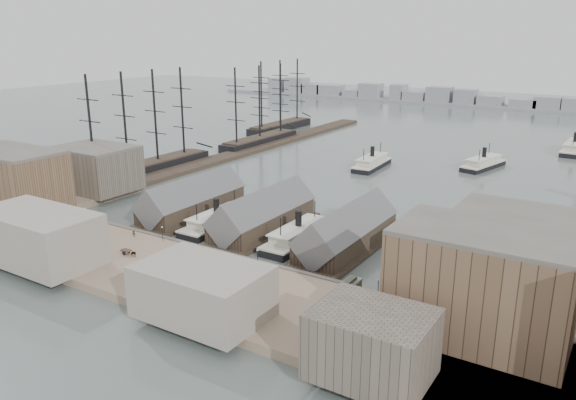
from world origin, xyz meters
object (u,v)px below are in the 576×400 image
Objects in this scene: horse_cart_center at (131,253)px; ferry_docked_west at (217,221)px; horse_cart_right at (199,291)px; tram at (345,294)px; horse_cart_left at (57,231)px.

ferry_docked_west is at bearing -4.47° from horse_cart_center.
horse_cart_center is at bearing 89.66° from horse_cart_right.
tram is 83.18m from horse_cart_left.
horse_cart_left is (-29.47, -30.89, 0.60)m from ferry_docked_west.
ferry_docked_west is 5.38× the size of horse_cart_center.
tram reaches higher than horse_cart_left.
ferry_docked_west is 5.36× the size of horse_cart_right.
horse_cart_left is (-83.01, -5.16, -1.13)m from tram.
horse_cart_center is (28.26, -0.24, 0.00)m from horse_cart_left.
tram is 2.25× the size of horse_cart_left.
horse_cart_center reaches higher than horse_cart_left.
horse_cart_center is at bearing -62.90° from horse_cart_left.
horse_cart_center is at bearing -173.23° from tram.
horse_cart_left is at bearing 87.26° from horse_cart_center.
horse_cart_left is 0.97× the size of horse_cart_center.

